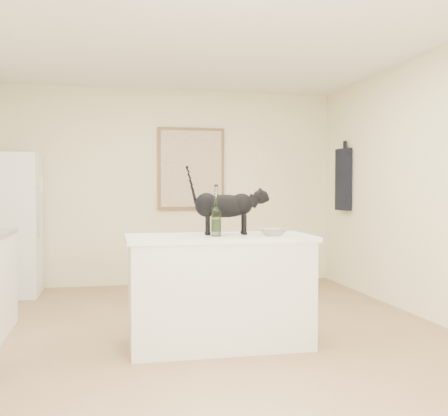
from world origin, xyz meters
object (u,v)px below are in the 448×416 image
black_cat (225,209)px  glass_bowl (273,232)px  fridge (10,225)px  wine_bottle (216,214)px

black_cat → glass_bowl: size_ratio=2.54×
black_cat → glass_bowl: bearing=-20.6°
black_cat → glass_bowl: (0.36, -0.18, -0.18)m
black_cat → glass_bowl: black_cat is taller
fridge → black_cat: 3.27m
fridge → black_cat: fridge is taller
glass_bowl → black_cat: bearing=154.1°
fridge → wine_bottle: (2.01, -2.64, 0.23)m
black_cat → fridge: bearing=135.6°
black_cat → wine_bottle: size_ratio=1.67×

